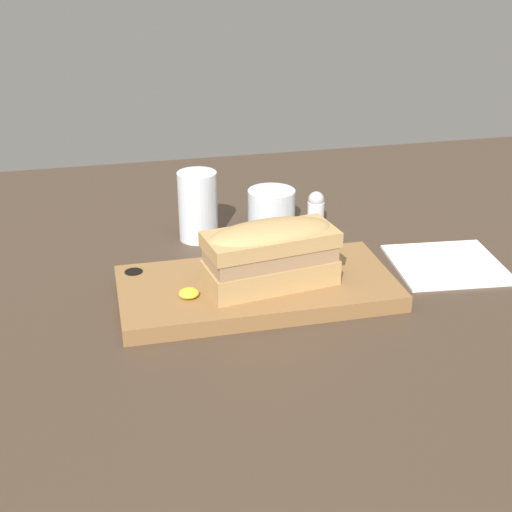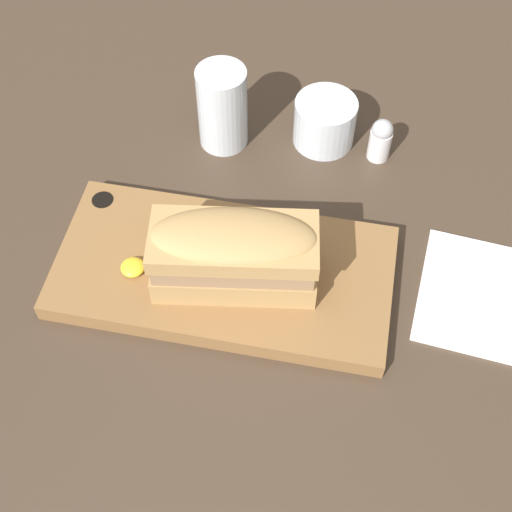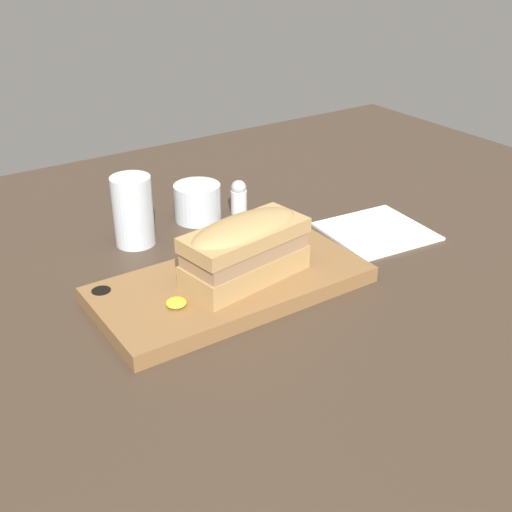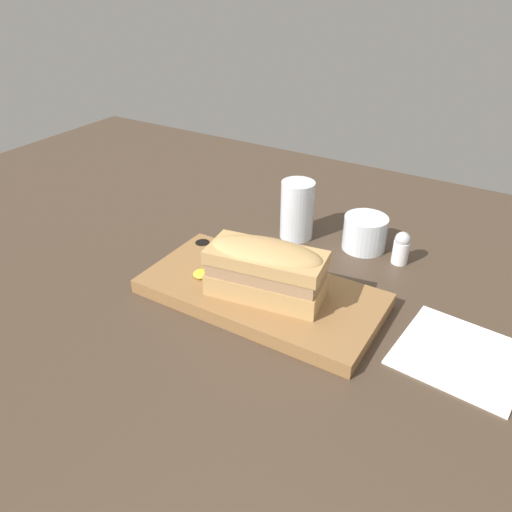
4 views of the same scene
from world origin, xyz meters
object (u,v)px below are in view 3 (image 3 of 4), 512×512
object	(u,v)px
water_glass	(135,215)
napkin	(376,231)
serving_board	(231,285)
salt_shaker	(239,197)
sandwich	(245,247)
wine_glass	(198,203)

from	to	relation	value
water_glass	napkin	distance (cm)	38.65
serving_board	napkin	xyz separation A→B (cm)	(29.46, 2.67, -0.92)
serving_board	water_glass	distance (cm)	21.62
serving_board	salt_shaker	bearing A→B (deg)	55.08
sandwich	wine_glass	size ratio (longest dim) A/B	2.32
napkin	salt_shaker	distance (cm)	23.98
sandwich	water_glass	world-z (taller)	same
serving_board	napkin	world-z (taller)	serving_board
napkin	salt_shaker	xyz separation A→B (cm)	(-14.29, 19.06, 2.79)
serving_board	wine_glass	size ratio (longest dim) A/B	4.72
wine_glass	salt_shaker	xyz separation A→B (cm)	(7.18, -1.59, 0.06)
serving_board	wine_glass	world-z (taller)	wine_glass
water_glass	salt_shaker	size ratio (longest dim) A/B	1.86
salt_shaker	sandwich	bearing A→B (deg)	-120.59
serving_board	sandwich	size ratio (longest dim) A/B	2.04
wine_glass	napkin	distance (cm)	29.91
serving_board	napkin	distance (cm)	29.60
water_glass	napkin	xyz separation A→B (cm)	(33.79, -18.19, -4.57)
serving_board	sandwich	xyz separation A→B (cm)	(1.62, -1.19, 5.84)
sandwich	serving_board	bearing A→B (deg)	143.59
wine_glass	napkin	size ratio (longest dim) A/B	0.46
serving_board	wine_glass	distance (cm)	24.71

